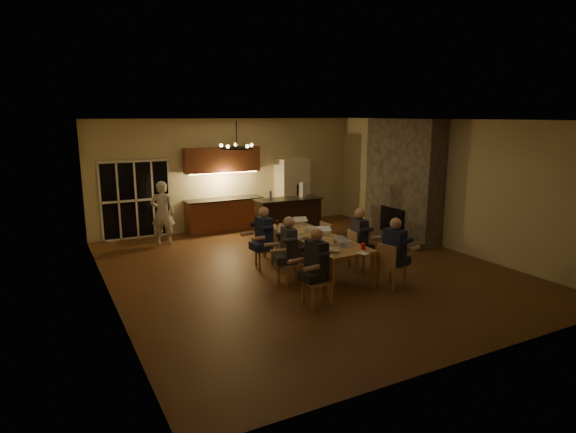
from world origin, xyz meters
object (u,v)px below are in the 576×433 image
Objects in this scene: laptop_c at (300,233)px; redcup_far at (289,221)px; dining_table at (313,254)px; chandelier at (237,148)px; laptop_b at (346,240)px; person_right_near at (394,253)px; laptop_a at (331,245)px; chair_left_far at (266,249)px; plate_far at (311,228)px; chair_right_near at (392,265)px; plate_left at (321,248)px; bar_island at (288,218)px; redcup_near at (363,246)px; mug_front at (323,240)px; can_cola at (277,223)px; laptop_e at (282,223)px; chair_left_mid at (291,263)px; person_left_far at (264,238)px; person_left_mid at (289,251)px; mug_back at (282,228)px; laptop_f at (302,220)px; mug_mid at (306,230)px; person_right_mid at (359,240)px; refrigerator at (292,191)px; chair_right_mid at (361,250)px; chair_left_near at (317,281)px; plate_near at (345,241)px; person_left_near at (316,267)px; standing_person at (163,213)px; redcup_mid at (287,233)px; bar_blender at (303,190)px; laptop_d at (325,230)px; can_silver at (335,241)px; chair_right_far at (333,241)px.

laptop_c is 2.67× the size of redcup_far.
dining_table is 0.58m from laptop_c.
laptop_b is (2.26, -0.02, -1.89)m from chandelier.
person_right_near reaches higher than laptop_a.
chair_left_far reaches higher than plate_far.
chair_right_near is 3.77× the size of plate_left.
bar_island is 15.23× the size of redcup_near.
plate_left is (-0.27, -0.37, -0.04)m from mug_front.
laptop_e is at bearing -93.14° from can_cola.
chair_left_mid is 0.64× the size of person_left_far.
laptop_b is 0.51m from mug_front.
bar_island is 2.05× the size of chair_left_mid.
mug_back is (0.53, 1.35, 0.11)m from person_left_mid.
laptop_f is 0.66m from mug_mid.
person_left_far is 2.42× the size of chandelier.
redcup_far is (0.97, 0.76, 0.37)m from chair_left_far.
chair_right_near is at bearing -172.46° from person_right_mid.
refrigerator reaches higher than laptop_e.
laptop_c is at bearing -50.34° from laptop_a.
person_right_mid is at bearing 127.96° from chair_right_mid.
plate_left is (0.58, 0.82, 0.31)m from chair_left_near.
bar_island is at bearing 72.66° from dining_table.
can_cola reaches higher than plate_near.
plate_near is (0.01, 0.63, -0.05)m from redcup_near.
person_left_far is 0.99m from can_cola.
bar_island is at bearing 6.54° from person_right_mid.
refrigerator is at bearing -22.15° from chair_right_near.
dining_table is 2.18× the size of person_left_near.
chair_left_mid reaches higher than mug_mid.
person_right_mid reaches higher than chair_left_near.
standing_person is 3.49m from mug_back.
laptop_c is at bearing 163.95° from dining_table.
laptop_a is (-2.04, -5.39, -0.14)m from refrigerator.
laptop_a is (-0.23, -1.05, 0.49)m from dining_table.
bar_island is 2.78m from redcup_mid.
redcup_mid is 3.06m from bar_blender.
person_left_near is at bearing -3.13° from chair_left_mid.
plate_left is (-0.11, 0.21, -0.10)m from laptop_a.
bar_blender is at bearing 48.89° from laptop_b.
dining_table is 2.18× the size of person_left_far.
mug_mid is at bearing 129.10° from laptop_d.
laptop_f is 0.39m from plate_far.
chair_left_near is 5.58m from standing_person.
can_silver is at bearing -108.87° from refrigerator.
chair_right_near and chair_right_far have the same top height.
standing_person is 4.02m from mug_mid.
chandelier is 2.83m from redcup_mid.
person_left_near reaches higher than chair_left_near.
chandelier reaches higher than redcup_mid.
person_left_near is 1.81m from laptop_c.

